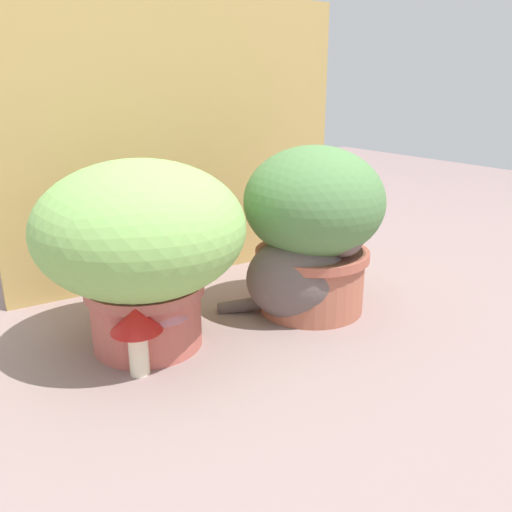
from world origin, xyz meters
TOP-DOWN VIEW (x-y plane):
  - ground_plane at (0.00, 0.00)m, footprint 6.00×6.00m
  - cardboard_backdrop at (0.12, 0.51)m, footprint 1.08×0.03m
  - grass_planter at (-0.16, 0.12)m, footprint 0.46×0.46m
  - leafy_planter at (0.29, 0.08)m, footprint 0.36×0.36m
  - cat at (0.23, 0.04)m, footprint 0.33×0.30m
  - mushroom_ornament_pink at (-0.16, 0.04)m, footprint 0.12×0.12m
  - mushroom_ornament_red at (-0.23, 0.00)m, footprint 0.11×0.11m

SIDE VIEW (x-z plane):
  - ground_plane at x=0.00m, z-range 0.00..0.00m
  - mushroom_ornament_red at x=-0.23m, z-range 0.03..0.18m
  - mushroom_ornament_pink at x=-0.16m, z-range 0.04..0.20m
  - cat at x=0.23m, z-range -0.04..0.28m
  - leafy_planter at x=0.29m, z-range 0.02..0.46m
  - grass_planter at x=-0.16m, z-range 0.04..0.47m
  - cardboard_backdrop at x=0.12m, z-range 0.00..0.84m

